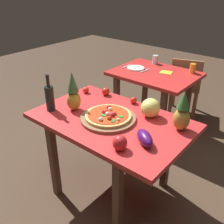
% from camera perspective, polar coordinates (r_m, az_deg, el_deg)
% --- Properties ---
extents(ground_plane, '(10.00, 10.00, 0.00)m').
position_cam_1_polar(ground_plane, '(2.63, -0.14, -16.36)').
color(ground_plane, '#4C3828').
extents(display_table, '(1.30, 0.82, 0.78)m').
position_cam_1_polar(display_table, '(2.21, -0.16, -3.67)').
color(display_table, '#533327').
rests_on(display_table, ground_plane).
extents(background_table, '(0.99, 0.76, 0.78)m').
position_cam_1_polar(background_table, '(3.28, 9.20, 6.51)').
color(background_table, '#533327').
rests_on(background_table, ground_plane).
extents(dining_chair, '(0.51, 0.51, 0.85)m').
position_cam_1_polar(dining_chair, '(3.79, 15.75, 5.98)').
color(dining_chair, brown).
rests_on(dining_chair, ground_plane).
extents(pizza_board, '(0.46, 0.46, 0.02)m').
position_cam_1_polar(pizza_board, '(2.14, -0.85, -1.37)').
color(pizza_board, brown).
rests_on(pizza_board, display_table).
extents(pizza, '(0.38, 0.38, 0.06)m').
position_cam_1_polar(pizza, '(2.13, -0.85, -0.72)').
color(pizza, '#D8B463').
rests_on(pizza, pizza_board).
extents(wine_bottle, '(0.08, 0.08, 0.33)m').
position_cam_1_polar(wine_bottle, '(2.30, -13.42, 3.08)').
color(wine_bottle, black).
rests_on(wine_bottle, display_table).
extents(pineapple_left, '(0.12, 0.12, 0.35)m').
position_cam_1_polar(pineapple_left, '(2.26, -8.47, 4.03)').
color(pineapple_left, gold).
rests_on(pineapple_left, display_table).
extents(pineapple_right, '(0.12, 0.12, 0.32)m').
position_cam_1_polar(pineapple_right, '(2.02, 15.09, -0.21)').
color(pineapple_right, '#AE8C37').
rests_on(pineapple_right, display_table).
extents(melon, '(0.16, 0.16, 0.16)m').
position_cam_1_polar(melon, '(2.18, 8.40, 0.90)').
color(melon, '#E5E06B').
rests_on(melon, display_table).
extents(bell_pepper, '(0.10, 0.10, 0.11)m').
position_cam_1_polar(bell_pepper, '(1.78, 1.72, -6.76)').
color(bell_pepper, red).
rests_on(bell_pepper, display_table).
extents(eggplant, '(0.22, 0.19, 0.09)m').
position_cam_1_polar(eggplant, '(1.85, 7.18, -5.63)').
color(eggplant, '#451158').
rests_on(eggplant, display_table).
extents(tomato_near_board, '(0.06, 0.06, 0.06)m').
position_cam_1_polar(tomato_near_board, '(2.41, 4.70, 2.57)').
color(tomato_near_board, red).
rests_on(tomato_near_board, display_table).
extents(tomato_by_bottle, '(0.08, 0.08, 0.08)m').
position_cam_1_polar(tomato_by_bottle, '(2.56, -1.39, 4.50)').
color(tomato_by_bottle, red).
rests_on(tomato_by_bottle, display_table).
extents(tomato_at_corner, '(0.06, 0.06, 0.06)m').
position_cam_1_polar(tomato_at_corner, '(2.63, -5.73, 4.80)').
color(tomato_at_corner, red).
rests_on(tomato_at_corner, display_table).
extents(drinking_glass_juice, '(0.07, 0.07, 0.11)m').
position_cam_1_polar(drinking_glass_juice, '(3.31, 17.19, 9.10)').
color(drinking_glass_juice, orange).
rests_on(drinking_glass_juice, background_table).
extents(drinking_glass_water, '(0.07, 0.07, 0.11)m').
position_cam_1_polar(drinking_glass_water, '(3.55, 9.42, 11.24)').
color(drinking_glass_water, silver).
rests_on(drinking_glass_water, background_table).
extents(dinner_plate, '(0.22, 0.22, 0.02)m').
position_cam_1_polar(dinner_plate, '(3.34, 5.20, 9.54)').
color(dinner_plate, white).
rests_on(dinner_plate, background_table).
extents(fork_utensil, '(0.02, 0.18, 0.01)m').
position_cam_1_polar(fork_utensil, '(3.42, 3.25, 9.98)').
color(fork_utensil, silver).
rests_on(fork_utensil, background_table).
extents(knife_utensil, '(0.03, 0.18, 0.01)m').
position_cam_1_polar(knife_utensil, '(3.27, 7.23, 8.94)').
color(knife_utensil, silver).
rests_on(knife_utensil, background_table).
extents(napkin_folded, '(0.17, 0.15, 0.01)m').
position_cam_1_polar(napkin_folded, '(3.25, 11.74, 8.47)').
color(napkin_folded, yellow).
rests_on(napkin_folded, background_table).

